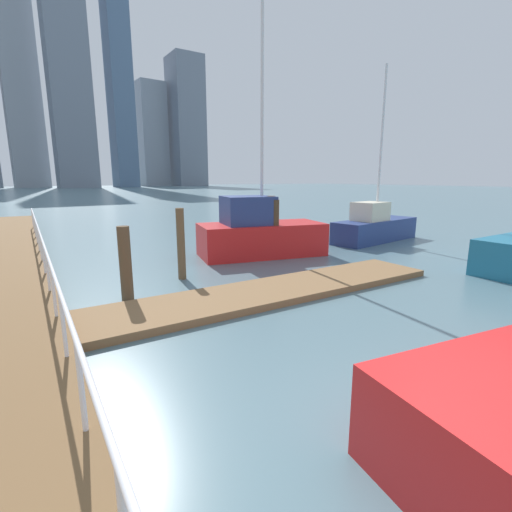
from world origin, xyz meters
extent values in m
plane|color=slate|center=(0.00, 20.00, 0.00)|extent=(300.00, 300.00, 0.00)
cube|color=olive|center=(1.86, 6.19, 0.09)|extent=(10.71, 2.00, 0.18)
cylinder|color=white|center=(-3.15, 2.31, 0.93)|extent=(0.06, 0.06, 1.05)
cylinder|color=white|center=(-3.15, 4.30, 0.93)|extent=(0.06, 0.06, 1.05)
cylinder|color=white|center=(-3.15, 6.29, 0.93)|extent=(0.06, 0.06, 1.05)
cylinder|color=white|center=(-3.15, 8.28, 0.93)|extent=(0.06, 0.06, 1.05)
cylinder|color=white|center=(-3.15, 10.28, 0.93)|extent=(0.06, 0.06, 1.05)
cylinder|color=white|center=(-3.15, 12.27, 0.93)|extent=(0.06, 0.06, 1.05)
cylinder|color=white|center=(-3.15, 14.26, 0.93)|extent=(0.06, 0.06, 1.05)
cylinder|color=white|center=(-3.15, 16.26, 0.93)|extent=(0.06, 0.06, 1.05)
cylinder|color=white|center=(-3.15, 18.25, 0.93)|extent=(0.06, 0.06, 1.05)
cylinder|color=white|center=(-3.15, 20.24, 0.93)|extent=(0.06, 0.06, 1.05)
cylinder|color=white|center=(-3.15, 22.23, 0.93)|extent=(0.06, 0.06, 1.05)
cylinder|color=white|center=(-3.15, 8.28, 1.45)|extent=(0.06, 27.90, 0.06)
cylinder|color=brown|center=(-1.45, 7.74, 0.96)|extent=(0.30, 0.30, 1.92)
cylinder|color=brown|center=(4.71, 10.25, 1.21)|extent=(0.32, 0.32, 2.41)
cylinder|color=brown|center=(0.49, 8.99, 1.10)|extent=(0.25, 0.25, 2.20)
cylinder|color=#473826|center=(4.67, 9.94, 1.14)|extent=(0.32, 0.32, 2.28)
cube|color=navy|center=(11.29, 10.63, 0.54)|extent=(5.52, 2.36, 1.07)
cube|color=beige|center=(10.72, 10.54, 1.52)|extent=(1.82, 1.48, 0.89)
cylinder|color=silver|center=(11.29, 10.63, 4.64)|extent=(0.12, 0.12, 7.14)
cube|color=red|center=(4.58, 10.73, 0.65)|extent=(5.31, 3.19, 1.30)
cube|color=navy|center=(4.00, 10.86, 1.85)|extent=(2.22, 2.11, 1.10)
cylinder|color=silver|center=(4.58, 10.73, 5.73)|extent=(0.12, 0.12, 8.85)
cube|color=#8C939E|center=(-0.30, 145.69, 36.67)|extent=(11.05, 8.55, 73.34)
cube|color=slate|center=(12.55, 134.05, 36.80)|extent=(12.53, 9.33, 73.60)
cube|color=slate|center=(28.80, 138.46, 39.15)|extent=(8.05, 8.81, 78.29)
cube|color=#8C939E|center=(43.89, 154.34, 20.32)|extent=(11.18, 10.70, 40.64)
cube|color=slate|center=(57.00, 149.20, 25.50)|extent=(12.40, 13.90, 51.00)
camera|label=1|loc=(-3.45, -1.66, 3.08)|focal=25.82mm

